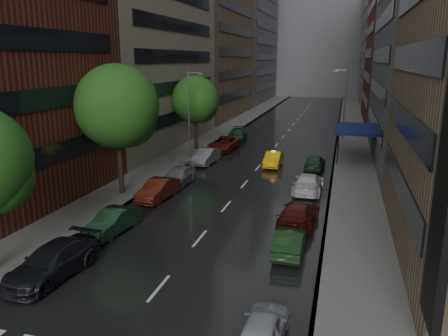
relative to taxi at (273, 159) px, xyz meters
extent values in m
cube|color=black|center=(-1.32, 20.97, -0.71)|extent=(14.00, 140.00, 0.01)
cube|color=gray|center=(-10.32, 20.97, -0.64)|extent=(4.00, 140.00, 0.15)
cube|color=gray|center=(7.68, 20.97, -0.64)|extent=(4.00, 140.00, 0.15)
cube|color=#937A5B|center=(-16.32, 34.97, 10.29)|extent=(8.00, 28.00, 22.00)
cube|color=slate|center=(-16.32, 64.97, 18.29)|extent=(8.00, 32.00, 38.00)
cube|color=slate|center=(13.68, 6.97, 11.29)|extent=(8.00, 28.00, 24.00)
cube|color=maroon|center=(13.68, 34.97, 17.29)|extent=(8.00, 28.00, 36.00)
cube|color=gray|center=(13.68, 64.97, 13.29)|extent=(8.00, 32.00, 28.00)
cube|color=black|center=(9.78, -27.03, 5.79)|extent=(0.30, 2.20, 10.00)
cube|color=slate|center=(-1.32, 88.97, 15.29)|extent=(40.00, 14.00, 32.00)
cylinder|color=#382619|center=(-9.92, -12.45, 2.05)|extent=(0.40, 0.40, 5.52)
sphere|color=#1E5116|center=(-9.92, -12.45, 6.19)|extent=(6.31, 6.31, 6.31)
cylinder|color=#382619|center=(-9.92, 5.36, 1.63)|extent=(0.40, 0.40, 4.68)
sphere|color=#1E5116|center=(-9.92, 5.36, 5.14)|extent=(5.35, 5.35, 5.35)
imported|color=#FFBA0D|center=(0.00, 0.00, 0.00)|extent=(1.56, 4.33, 1.42)
imported|color=black|center=(-6.72, -25.33, 0.08)|extent=(2.69, 5.62, 1.58)
imported|color=#173320|center=(-6.72, -19.56, 0.01)|extent=(1.97, 4.52, 1.45)
imported|color=#4E1A0F|center=(-6.72, -12.79, 0.06)|extent=(1.95, 4.76, 1.53)
imported|color=gray|center=(-6.72, -8.59, 0.00)|extent=(2.12, 4.97, 1.43)
imported|color=slate|center=(-6.72, -0.78, 0.05)|extent=(1.89, 4.73, 1.53)
imported|color=#5E1912|center=(-6.72, 6.07, 0.09)|extent=(3.03, 5.91, 1.60)
imported|color=#193823|center=(-6.72, 12.31, 0.08)|extent=(2.55, 5.58, 1.58)
imported|color=#ABAEB5|center=(4.08, -27.84, -0.03)|extent=(1.70, 4.03, 1.36)
imported|color=#173418|center=(4.08, -19.50, 0.00)|extent=(1.52, 4.32, 1.42)
imported|color=#4C110F|center=(4.08, -15.33, 0.07)|extent=(2.50, 5.47, 1.55)
imported|color=white|center=(4.08, -7.97, 0.06)|extent=(2.26, 5.34, 1.54)
imported|color=#1C3E20|center=(4.08, -0.41, 0.02)|extent=(1.95, 4.39, 1.47)
cylinder|color=gray|center=(-9.12, 0.97, 3.94)|extent=(0.18, 0.18, 9.00)
cube|color=gray|center=(-7.72, 0.97, 8.14)|extent=(0.50, 0.22, 0.16)
cylinder|color=gray|center=(6.48, 15.97, 3.94)|extent=(0.18, 0.18, 9.00)
cube|color=gray|center=(5.08, 15.97, 8.14)|extent=(0.50, 0.22, 0.16)
cube|color=navy|center=(7.68, 5.97, 2.44)|extent=(4.00, 8.00, 0.25)
cylinder|color=black|center=(6.08, 2.17, 0.94)|extent=(0.12, 0.12, 3.00)
cylinder|color=black|center=(6.08, 9.77, 0.94)|extent=(0.12, 0.12, 3.00)
camera|label=1|loc=(6.45, -41.85, 9.65)|focal=35.00mm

